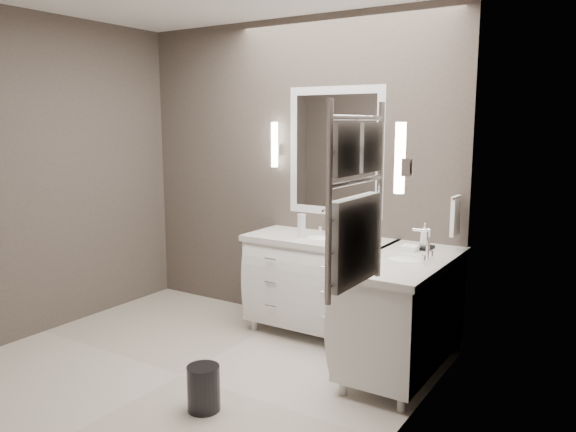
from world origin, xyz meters
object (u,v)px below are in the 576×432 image
Objects in this scene: vanity_back at (319,279)px; vanity_right at (403,308)px; waste_bin at (204,388)px; towel_ladder at (355,209)px.

vanity_right is at bearing -20.38° from vanity_back.
vanity_back is 1.55m from waste_bin.
vanity_right is 4.26× the size of waste_bin.
towel_ladder is (0.23, -1.30, 0.91)m from vanity_right.
vanity_right is 1.38× the size of towel_ladder.
waste_bin is (0.02, -1.51, -0.34)m from vanity_back.
towel_ladder reaches higher than vanity_back.
waste_bin is at bearing -89.26° from vanity_back.
towel_ladder reaches higher than vanity_right.
vanity_back reaches higher than waste_bin.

